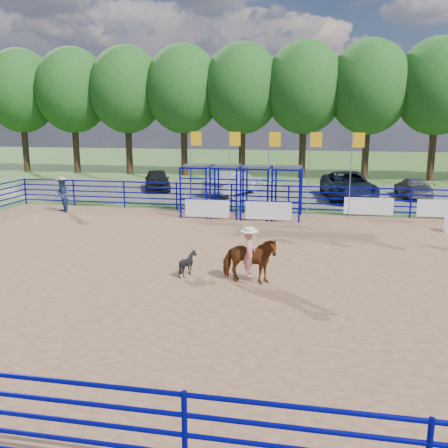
# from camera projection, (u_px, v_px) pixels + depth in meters

# --- Properties ---
(ground) EXTENTS (120.00, 120.00, 0.00)m
(ground) POSITION_uv_depth(u_px,v_px,m) (267.00, 271.00, 16.29)
(ground) COLOR #406127
(ground) RESTS_ON ground
(arena_dirt) EXTENTS (30.00, 20.00, 0.02)m
(arena_dirt) POSITION_uv_depth(u_px,v_px,m) (267.00, 271.00, 16.28)
(arena_dirt) COLOR #906548
(arena_dirt) RESTS_ON ground
(gravel_strip) EXTENTS (40.00, 10.00, 0.01)m
(gravel_strip) POSITION_uv_depth(u_px,v_px,m) (295.00, 194.00, 32.59)
(gravel_strip) COLOR slate
(gravel_strip) RESTS_ON ground
(horse_and_rider) EXTENTS (1.72, 0.82, 2.41)m
(horse_and_rider) POSITION_uv_depth(u_px,v_px,m) (249.00, 256.00, 14.89)
(horse_and_rider) COLOR brown
(horse_and_rider) RESTS_ON arena_dirt
(calf) EXTENTS (0.91, 0.87, 0.77)m
(calf) POSITION_uv_depth(u_px,v_px,m) (188.00, 263.00, 15.74)
(calf) COLOR black
(calf) RESTS_ON arena_dirt
(spectator_cowboy) EXTENTS (1.09, 1.09, 1.84)m
(spectator_cowboy) POSITION_uv_depth(u_px,v_px,m) (62.00, 195.00, 26.02)
(spectator_cowboy) COLOR navy
(spectator_cowboy) RESTS_ON arena_dirt
(car_a) EXTENTS (3.00, 4.43, 1.40)m
(car_a) POSITION_uv_depth(u_px,v_px,m) (157.00, 180.00, 34.12)
(car_a) COLOR black
(car_a) RESTS_ON gravel_strip
(car_b) EXTENTS (3.40, 4.93, 1.54)m
(car_b) POSITION_uv_depth(u_px,v_px,m) (234.00, 183.00, 32.02)
(car_b) COLOR gray
(car_b) RESTS_ON gravel_strip
(car_c) EXTENTS (3.56, 6.29, 1.66)m
(car_c) POSITION_uv_depth(u_px,v_px,m) (348.00, 186.00, 30.27)
(car_c) COLOR black
(car_c) RESTS_ON gravel_strip
(car_d) EXTENTS (1.94, 4.32, 1.23)m
(car_d) POSITION_uv_depth(u_px,v_px,m) (413.00, 188.00, 30.96)
(car_d) COLOR #535255
(car_d) RESTS_ON gravel_strip
(perimeter_fence) EXTENTS (30.10, 20.10, 1.50)m
(perimeter_fence) POSITION_uv_depth(u_px,v_px,m) (268.00, 249.00, 16.13)
(perimeter_fence) COLOR #060690
(perimeter_fence) RESTS_ON ground
(chute_assembly) EXTENTS (19.32, 2.41, 4.20)m
(chute_assembly) POSITION_uv_depth(u_px,v_px,m) (249.00, 192.00, 24.86)
(chute_assembly) COLOR #060690
(chute_assembly) RESTS_ON ground
(treeline) EXTENTS (56.40, 6.40, 11.24)m
(treeline) POSITION_uv_depth(u_px,v_px,m) (304.00, 83.00, 39.64)
(treeline) COLOR #3F2B19
(treeline) RESTS_ON ground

